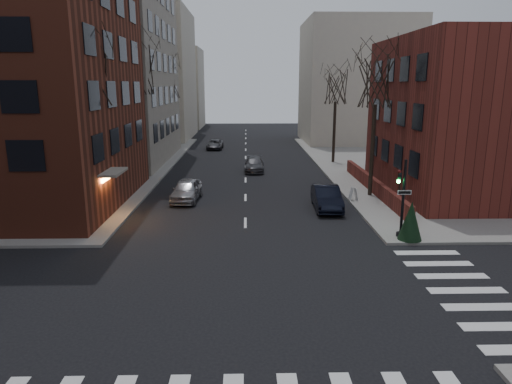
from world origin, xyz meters
TOP-DOWN VIEW (x-y plane):
  - ground at (0.00, 0.00)m, footprint 160.00×160.00m
  - building_left_tan at (-17.00, 34.00)m, footprint 18.00×18.00m
  - building_right_brick at (16.50, 19.00)m, footprint 12.00×14.00m
  - low_wall_right at (9.30, 19.00)m, footprint 0.35×16.00m
  - building_distant_la at (-15.00, 55.00)m, footprint 14.00×16.00m
  - building_distant_ra at (15.00, 50.00)m, footprint 14.00×14.00m
  - building_distant_lb at (-13.00, 72.00)m, footprint 10.00×12.00m
  - traffic_signal at (7.94, 8.99)m, footprint 0.76×0.44m
  - tree_left_a at (-8.80, 14.00)m, footprint 4.18×4.18m
  - tree_left_b at (-8.80, 26.00)m, footprint 4.40×4.40m
  - tree_left_c at (-8.80, 40.00)m, footprint 3.96×3.96m
  - tree_right_a at (8.80, 18.00)m, footprint 3.96×3.96m
  - tree_right_b at (8.80, 32.00)m, footprint 3.74×3.74m
  - streetlamp_near at (-8.20, 22.00)m, footprint 0.36×0.36m
  - streetlamp_far at (-8.20, 42.00)m, footprint 0.36×0.36m
  - parked_sedan at (5.17, 14.86)m, footprint 1.70×4.56m
  - car_lane_silver at (-4.03, 17.26)m, footprint 2.02×4.41m
  - car_lane_gray at (0.80, 27.92)m, footprint 1.87×4.34m
  - car_lane_far at (-3.78, 42.62)m, footprint 1.98×4.13m
  - sandwich_board at (7.30, 16.59)m, footprint 0.43×0.56m
  - evergreen_shrub at (8.29, 8.50)m, footprint 1.45×1.45m

SIDE VIEW (x-z plane):
  - ground at x=0.00m, z-range 0.00..0.00m
  - car_lane_far at x=-3.78m, z-range 0.00..1.14m
  - sandwich_board at x=7.30m, z-range 0.15..1.00m
  - car_lane_gray at x=0.80m, z-range 0.00..1.25m
  - low_wall_right at x=9.30m, z-range 0.15..1.15m
  - car_lane_silver at x=-4.03m, z-range 0.00..1.47m
  - parked_sedan at x=5.17m, z-range 0.00..1.49m
  - evergreen_shrub at x=8.29m, z-range 0.15..2.13m
  - traffic_signal at x=7.94m, z-range -0.09..3.91m
  - streetlamp_near at x=-8.20m, z-range 1.10..7.38m
  - streetlamp_far at x=-8.20m, z-range 1.10..7.38m
  - building_right_brick at x=16.50m, z-range 0.00..11.00m
  - building_distant_lb at x=-13.00m, z-range 0.00..14.00m
  - tree_right_b at x=8.80m, z-range 3.00..12.18m
  - building_distant_ra at x=15.00m, z-range 0.00..16.00m
  - tree_left_c at x=-8.80m, z-range 3.17..12.89m
  - tree_right_a at x=8.80m, z-range 3.17..12.89m
  - tree_left_a at x=-8.80m, z-range 3.34..13.60m
  - tree_left_b at x=-8.80m, z-range 3.51..14.31m
  - building_distant_la at x=-15.00m, z-range 0.00..18.00m
  - building_left_tan at x=-17.00m, z-range 0.00..28.00m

